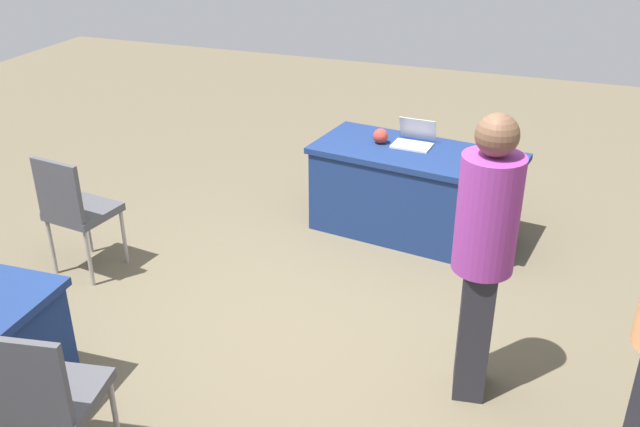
{
  "coord_description": "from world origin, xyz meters",
  "views": [
    {
      "loc": [
        -1.53,
        3.61,
        2.86
      ],
      "look_at": [
        -0.17,
        -0.09,
        0.9
      ],
      "focal_mm": 39.54,
      "sensor_mm": 36.0,
      "label": 1
    }
  ],
  "objects_px": {
    "chair_by_pillar": "(46,394)",
    "chair_near_front": "(75,207)",
    "person_attendee_standing": "(484,247)",
    "table_foreground": "(415,192)",
    "laptop_silver": "(414,140)",
    "scissors_red": "(477,162)",
    "yarn_ball": "(381,136)"
  },
  "relations": [
    {
      "from": "table_foreground",
      "to": "scissors_red",
      "type": "xyz_separation_m",
      "value": [
        -0.5,
        0.09,
        0.38
      ]
    },
    {
      "from": "laptop_silver",
      "to": "table_foreground",
      "type": "bearing_deg",
      "value": 120.65
    },
    {
      "from": "yarn_ball",
      "to": "scissors_red",
      "type": "bearing_deg",
      "value": 169.41
    },
    {
      "from": "chair_by_pillar",
      "to": "yarn_ball",
      "type": "height_order",
      "value": "chair_by_pillar"
    },
    {
      "from": "person_attendee_standing",
      "to": "scissors_red",
      "type": "distance_m",
      "value": 1.81
    },
    {
      "from": "chair_near_front",
      "to": "yarn_ball",
      "type": "bearing_deg",
      "value": 47.42
    },
    {
      "from": "table_foreground",
      "to": "scissors_red",
      "type": "distance_m",
      "value": 0.63
    },
    {
      "from": "chair_near_front",
      "to": "scissors_red",
      "type": "xyz_separation_m",
      "value": [
        -2.74,
        -1.45,
        0.19
      ]
    },
    {
      "from": "chair_by_pillar",
      "to": "person_attendee_standing",
      "type": "height_order",
      "value": "person_attendee_standing"
    },
    {
      "from": "table_foreground",
      "to": "scissors_red",
      "type": "bearing_deg",
      "value": 169.99
    },
    {
      "from": "person_attendee_standing",
      "to": "laptop_silver",
      "type": "distance_m",
      "value": 2.18
    },
    {
      "from": "yarn_ball",
      "to": "table_foreground",
      "type": "bearing_deg",
      "value": 168.55
    },
    {
      "from": "chair_by_pillar",
      "to": "table_foreground",
      "type": "bearing_deg",
      "value": 62.23
    },
    {
      "from": "chair_by_pillar",
      "to": "person_attendee_standing",
      "type": "distance_m",
      "value": 2.38
    },
    {
      "from": "laptop_silver",
      "to": "yarn_ball",
      "type": "xyz_separation_m",
      "value": [
        0.27,
        0.06,
        0.02
      ]
    },
    {
      "from": "laptop_silver",
      "to": "scissors_red",
      "type": "height_order",
      "value": "laptop_silver"
    },
    {
      "from": "scissors_red",
      "to": "yarn_ball",
      "type": "bearing_deg",
      "value": -109.22
    },
    {
      "from": "table_foreground",
      "to": "yarn_ball",
      "type": "relative_size",
      "value": 14.1
    },
    {
      "from": "chair_near_front",
      "to": "person_attendee_standing",
      "type": "xyz_separation_m",
      "value": [
        -3.03,
        0.33,
        0.41
      ]
    },
    {
      "from": "table_foreground",
      "to": "chair_by_pillar",
      "type": "relative_size",
      "value": 1.84
    },
    {
      "from": "chair_near_front",
      "to": "person_attendee_standing",
      "type": "relative_size",
      "value": 0.56
    },
    {
      "from": "laptop_silver",
      "to": "chair_by_pillar",
      "type": "bearing_deg",
      "value": 78.19
    },
    {
      "from": "chair_near_front",
      "to": "laptop_silver",
      "type": "bearing_deg",
      "value": 44.72
    },
    {
      "from": "chair_by_pillar",
      "to": "yarn_ball",
      "type": "distance_m",
      "value": 3.46
    },
    {
      "from": "chair_by_pillar",
      "to": "laptop_silver",
      "type": "height_order",
      "value": "chair_by_pillar"
    },
    {
      "from": "chair_by_pillar",
      "to": "yarn_ball",
      "type": "relative_size",
      "value": 7.67
    },
    {
      "from": "chair_by_pillar",
      "to": "chair_near_front",
      "type": "bearing_deg",
      "value": 113.69
    },
    {
      "from": "laptop_silver",
      "to": "yarn_ball",
      "type": "height_order",
      "value": "laptop_silver"
    },
    {
      "from": "table_foreground",
      "to": "chair_near_front",
      "type": "bearing_deg",
      "value": 34.47
    },
    {
      "from": "yarn_ball",
      "to": "person_attendee_standing",
      "type": "bearing_deg",
      "value": 120.27
    },
    {
      "from": "chair_near_front",
      "to": "person_attendee_standing",
      "type": "distance_m",
      "value": 3.08
    },
    {
      "from": "table_foreground",
      "to": "laptop_silver",
      "type": "relative_size",
      "value": 5.33
    }
  ]
}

